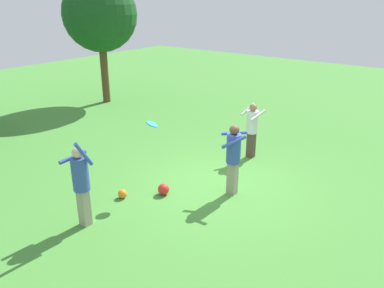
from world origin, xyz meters
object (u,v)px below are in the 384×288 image
Objects in this scene: person_catcher at (252,126)px; ball_red at (164,189)px; person_thrower at (81,179)px; tree_right at (100,15)px; person_bystander at (233,154)px; frisbee at (152,124)px; ball_orange at (122,194)px.

person_catcher reaches higher than ball_red.
ball_red is (1.98, -0.45, -0.92)m from person_thrower.
person_bystander is at bearing -113.19° from tree_right.
tree_right is at bearing 56.61° from frisbee.
person_thrower is 6.99× the size of ball_red.
person_thrower is 5.26× the size of frisbee.
person_bystander is 2.03m from frisbee.
person_thrower is at bearing -133.46° from tree_right.
frisbee is (-3.25, 0.89, 0.74)m from person_catcher.
frisbee is 1.81m from ball_orange.
ball_red is at bearing -42.28° from ball_orange.
person_bystander is at bearing -27.15° from person_thrower.
ball_orange is 0.77× the size of ball_red.
frisbee is at bearing 0.00° from person_bystander.
person_bystander is at bearing -58.73° from frisbee.
tree_right is (1.60, 8.25, 2.75)m from person_catcher.
person_thrower is 9.03× the size of ball_orange.
frisbee reaches higher than person_bystander.
person_thrower is 1.19× the size of person_catcher.
person_catcher is 4.30m from ball_orange.
ball_orange is (-0.79, 0.31, -1.60)m from frisbee.
person_bystander is at bearing -50.61° from ball_red.
ball_red is at bearing 6.13° from person_catcher.
frisbee is 1.33× the size of ball_red.
person_bystander is 0.33× the size of tree_right.
person_catcher is at bearing -101.00° from tree_right.
ball_orange is at bearing -128.64° from tree_right.
tree_right reaches higher than person_bystander.
frisbee is at bearing -21.32° from ball_orange.
ball_orange is at bearing 11.21° from person_bystander.
person_bystander is 1.90m from ball_red.
tree_right is (4.85, 7.36, 2.00)m from frisbee.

